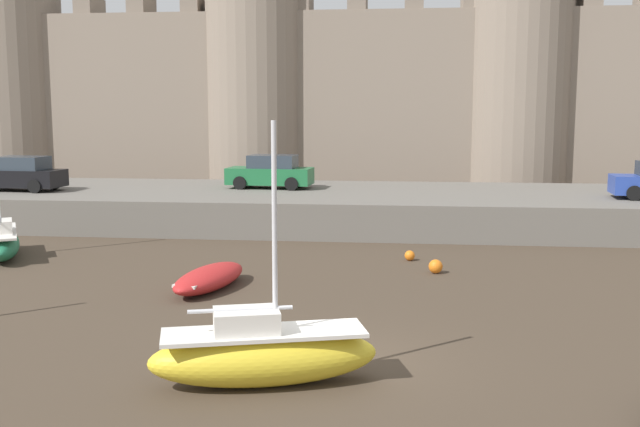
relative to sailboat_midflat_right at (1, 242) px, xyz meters
name	(u,v)px	position (x,y,z in m)	size (l,w,h in m)	color
ground_plane	(343,363)	(13.35, -9.97, -0.60)	(160.00, 160.00, 0.00)	#423528
quay_road	(377,208)	(13.35, 9.54, 0.17)	(59.78, 10.00, 1.54)	#666059
castle	(385,77)	(13.35, 21.11, 6.70)	(54.74, 6.96, 19.28)	gray
sailboat_midflat_right	(1,242)	(0.00, 0.00, 0.00)	(3.25, 4.47, 6.10)	#1E6B47
sailboat_foreground_right	(263,354)	(11.87, -11.41, 0.04)	(4.72, 2.56, 5.21)	yellow
rowboat_midflat_left	(209,278)	(8.79, -3.84, -0.24)	(2.12, 3.91, 0.69)	red
mooring_buoy_near_channel	(410,256)	(14.84, 1.13, -0.42)	(0.37, 0.37, 0.37)	orange
mooring_buoy_near_shore	(436,266)	(15.68, -0.87, -0.37)	(0.47, 0.47, 0.47)	orange
car_quay_east	(271,172)	(8.14, 10.43, 1.72)	(4.22, 2.12, 1.62)	#1E6638
car_quay_centre_west	(20,174)	(-3.44, 8.04, 1.72)	(4.22, 2.12, 1.62)	black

